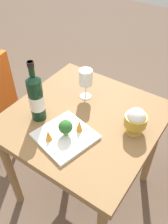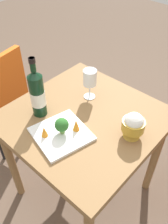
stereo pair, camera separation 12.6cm
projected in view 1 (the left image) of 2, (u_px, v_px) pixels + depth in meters
ground_plane at (84, 189)px, 1.78m from camera, size 8.00×8.00×0.00m
dining_table at (84, 130)px, 1.35m from camera, size 0.77×0.77×0.74m
wine_bottle at (36, 98)px, 1.19m from camera, size 0.08×0.08×0.34m
wine_glass at (86, 78)px, 1.32m from camera, size 0.08×0.08×0.18m
rice_bowl at (136, 120)px, 1.15m from camera, size 0.11×0.11×0.14m
serving_plate at (65, 136)px, 1.17m from camera, size 0.30×0.30×0.02m
broccoli_floret at (66, 127)px, 1.13m from camera, size 0.07×0.07×0.09m
carrot_garnish_left at (79, 126)px, 1.16m from camera, size 0.03×0.03×0.07m
carrot_garnish_right at (48, 135)px, 1.12m from camera, size 0.03×0.03×0.06m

